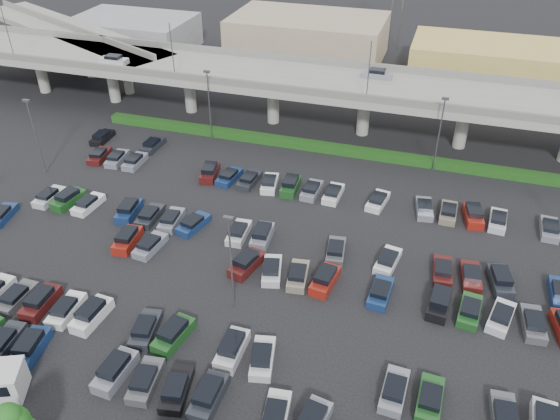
# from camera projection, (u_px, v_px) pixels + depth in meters

# --- Properties ---
(ground) EXTENTS (280.00, 280.00, 0.00)m
(ground) POSITION_uv_depth(u_px,v_px,m) (261.00, 255.00, 57.91)
(ground) COLOR black
(overpass) EXTENTS (150.00, 13.00, 15.80)m
(overpass) POSITION_uv_depth(u_px,v_px,m) (331.00, 86.00, 79.33)
(overpass) COLOR gray
(overpass) RESTS_ON ground
(on_ramp) EXTENTS (50.93, 30.13, 8.80)m
(on_ramp) POSITION_uv_depth(u_px,v_px,m) (70.00, 34.00, 100.93)
(on_ramp) COLOR gray
(on_ramp) RESTS_ON ground
(hedge) EXTENTS (66.00, 1.60, 1.10)m
(hedge) POSITION_uv_depth(u_px,v_px,m) (318.00, 147.00, 77.36)
(hedge) COLOR #113810
(hedge) RESTS_ON ground
(parked_cars) EXTENTS (63.12, 41.59, 1.67)m
(parked_cars) POSITION_uv_depth(u_px,v_px,m) (241.00, 270.00, 54.98)
(parked_cars) COLOR #24282F
(parked_cars) RESTS_ON ground
(light_poles) EXTENTS (66.90, 48.38, 10.30)m
(light_poles) POSITION_uv_depth(u_px,v_px,m) (229.00, 190.00, 57.01)
(light_poles) COLOR #4C4C51
(light_poles) RESTS_ON ground
(distant_buildings) EXTENTS (138.00, 24.00, 9.00)m
(distant_buildings) POSITION_uv_depth(u_px,v_px,m) (431.00, 53.00, 101.62)
(distant_buildings) COLOR gray
(distant_buildings) RESTS_ON ground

